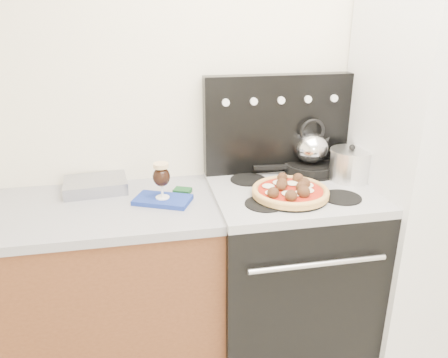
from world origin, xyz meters
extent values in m
cube|color=#F1E8CE|center=(0.00, 1.50, 1.25)|extent=(3.50, 0.01, 2.50)
cube|color=brown|center=(-1.02, 1.20, 0.43)|extent=(1.45, 0.60, 0.86)
cube|color=#96969F|center=(-1.02, 1.20, 0.88)|extent=(1.48, 0.63, 0.04)
cube|color=black|center=(0.08, 1.18, 0.44)|extent=(0.76, 0.65, 0.88)
cube|color=#ADADB2|center=(0.08, 1.18, 0.90)|extent=(0.76, 0.65, 0.04)
cube|color=black|center=(0.08, 1.45, 1.17)|extent=(0.76, 0.08, 0.50)
cube|color=silver|center=(0.78, 1.15, 0.95)|extent=(0.64, 0.68, 1.90)
cube|color=#B1B5C9|center=(-0.84, 1.38, 0.93)|extent=(0.31, 0.24, 0.06)
cube|color=navy|center=(-0.54, 1.18, 0.91)|extent=(0.29, 0.23, 0.02)
cylinder|color=black|center=(0.03, 1.08, 0.93)|extent=(0.35, 0.35, 0.01)
cylinder|color=black|center=(0.25, 1.38, 0.94)|extent=(0.29, 0.29, 0.05)
cylinder|color=silver|center=(0.40, 1.24, 0.99)|extent=(0.21, 0.21, 0.15)
camera|label=1|loc=(-0.62, -0.65, 1.71)|focal=35.00mm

